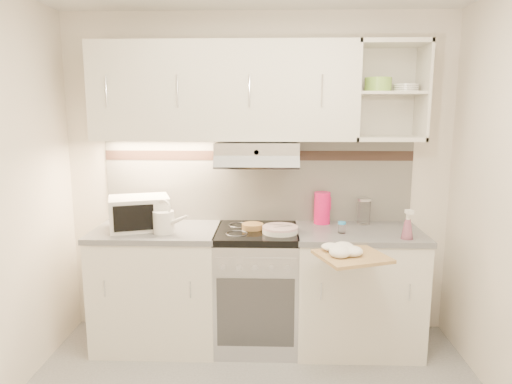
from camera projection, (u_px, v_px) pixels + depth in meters
room_shell at (253, 136)px, 2.51m from camera, size 3.04×2.84×2.52m
base_cabinet_left at (159, 288)px, 3.47m from camera, size 0.90×0.60×0.86m
worktop_left at (156, 231)px, 3.39m from camera, size 0.92×0.62×0.04m
base_cabinet_right at (356, 291)px, 3.43m from camera, size 0.90×0.60×0.86m
worktop_right at (359, 233)px, 3.35m from camera, size 0.92×0.62×0.04m
electric_range at (257, 287)px, 3.45m from camera, size 0.60×0.60×0.90m
microwave at (139, 213)px, 3.37m from camera, size 0.50×0.43×0.24m
watering_can at (165, 221)px, 3.25m from camera, size 0.28×0.18×0.25m
plate_stack at (280, 230)px, 3.27m from camera, size 0.26×0.26×0.05m
bread_loaf at (253, 226)px, 3.38m from camera, size 0.16×0.16×0.04m
pink_pitcher at (322, 208)px, 3.53m from camera, size 0.13×0.12×0.25m
glass_jar at (364, 211)px, 3.52m from camera, size 0.11×0.11×0.20m
spice_jar at (342, 227)px, 3.26m from camera, size 0.06×0.06×0.08m
spray_bottle at (407, 227)px, 3.11m from camera, size 0.08×0.08×0.22m
cutting_board at (352, 256)px, 2.84m from camera, size 0.50×0.47×0.02m
dish_towel at (344, 249)px, 2.85m from camera, size 0.29×0.27×0.07m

